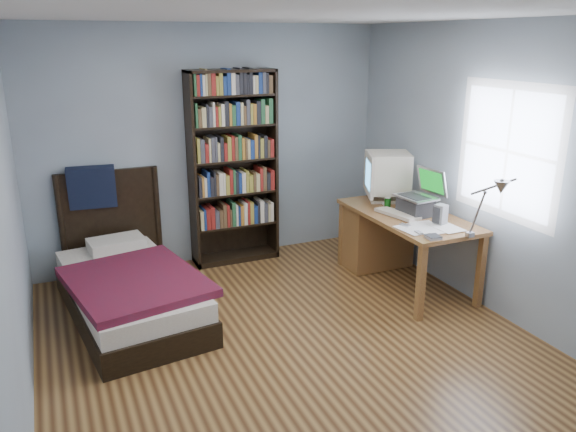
{
  "coord_description": "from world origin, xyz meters",
  "views": [
    {
      "loc": [
        -1.62,
        -3.62,
        2.34
      ],
      "look_at": [
        0.19,
        0.52,
        0.91
      ],
      "focal_mm": 35.0,
      "sensor_mm": 36.0,
      "label": 1
    }
  ],
  "objects_px": {
    "crt_monitor": "(386,174)",
    "bed": "(127,284)",
    "desk": "(383,232)",
    "speaker": "(441,215)",
    "desk_lamp": "(497,193)",
    "laptop": "(417,202)",
    "keyboard": "(398,214)",
    "soda_can": "(388,203)",
    "bookshelf": "(233,168)"
  },
  "relations": [
    {
      "from": "desk",
      "to": "speaker",
      "type": "bearing_deg",
      "value": -84.44
    },
    {
      "from": "desk_lamp",
      "to": "soda_can",
      "type": "xyz_separation_m",
      "value": [
        -0.07,
        1.34,
        -0.44
      ]
    },
    {
      "from": "crt_monitor",
      "to": "bookshelf",
      "type": "distance_m",
      "value": 1.6
    },
    {
      "from": "speaker",
      "to": "desk_lamp",
      "type": "bearing_deg",
      "value": -114.87
    },
    {
      "from": "desk",
      "to": "bookshelf",
      "type": "bearing_deg",
      "value": 145.92
    },
    {
      "from": "desk",
      "to": "bookshelf",
      "type": "distance_m",
      "value": 1.71
    },
    {
      "from": "laptop",
      "to": "keyboard",
      "type": "xyz_separation_m",
      "value": [
        -0.18,
        0.05,
        -0.11
      ]
    },
    {
      "from": "speaker",
      "to": "bed",
      "type": "distance_m",
      "value": 2.88
    },
    {
      "from": "desk_lamp",
      "to": "soda_can",
      "type": "relative_size",
      "value": 5.36
    },
    {
      "from": "desk",
      "to": "bookshelf",
      "type": "height_order",
      "value": "bookshelf"
    },
    {
      "from": "keyboard",
      "to": "speaker",
      "type": "distance_m",
      "value": 0.44
    },
    {
      "from": "soda_can",
      "to": "bookshelf",
      "type": "xyz_separation_m",
      "value": [
        -1.23,
        1.08,
        0.24
      ]
    },
    {
      "from": "laptop",
      "to": "crt_monitor",
      "type": "bearing_deg",
      "value": 91.89
    },
    {
      "from": "speaker",
      "to": "soda_can",
      "type": "xyz_separation_m",
      "value": [
        -0.17,
        0.6,
        -0.04
      ]
    },
    {
      "from": "speaker",
      "to": "soda_can",
      "type": "distance_m",
      "value": 0.63
    },
    {
      "from": "keyboard",
      "to": "desk",
      "type": "bearing_deg",
      "value": 60.64
    },
    {
      "from": "crt_monitor",
      "to": "bed",
      "type": "bearing_deg",
      "value": 179.37
    },
    {
      "from": "keyboard",
      "to": "laptop",
      "type": "bearing_deg",
      "value": -26.75
    },
    {
      "from": "laptop",
      "to": "speaker",
      "type": "xyz_separation_m",
      "value": [
        0.02,
        -0.34,
        -0.03
      ]
    },
    {
      "from": "speaker",
      "to": "bookshelf",
      "type": "height_order",
      "value": "bookshelf"
    },
    {
      "from": "keyboard",
      "to": "bookshelf",
      "type": "xyz_separation_m",
      "value": [
        -1.2,
        1.31,
        0.28
      ]
    },
    {
      "from": "soda_can",
      "to": "bed",
      "type": "distance_m",
      "value": 2.58
    },
    {
      "from": "laptop",
      "to": "bed",
      "type": "relative_size",
      "value": 0.21
    },
    {
      "from": "crt_monitor",
      "to": "desk_lamp",
      "type": "distance_m",
      "value": 1.61
    },
    {
      "from": "desk",
      "to": "speaker",
      "type": "distance_m",
      "value": 0.9
    },
    {
      "from": "desk_lamp",
      "to": "crt_monitor",
      "type": "bearing_deg",
      "value": 87.75
    },
    {
      "from": "desk",
      "to": "desk_lamp",
      "type": "xyz_separation_m",
      "value": [
        -0.02,
        -1.53,
        0.81
      ]
    },
    {
      "from": "keyboard",
      "to": "crt_monitor",
      "type": "bearing_deg",
      "value": 58.2
    },
    {
      "from": "desk",
      "to": "keyboard",
      "type": "xyz_separation_m",
      "value": [
        -0.12,
        -0.41,
        0.33
      ]
    },
    {
      "from": "keyboard",
      "to": "bookshelf",
      "type": "relative_size",
      "value": 0.22
    },
    {
      "from": "speaker",
      "to": "soda_can",
      "type": "height_order",
      "value": "speaker"
    },
    {
      "from": "keyboard",
      "to": "bed",
      "type": "xyz_separation_m",
      "value": [
        -2.48,
        0.51,
        -0.49
      ]
    },
    {
      "from": "desk_lamp",
      "to": "desk",
      "type": "bearing_deg",
      "value": 89.29
    },
    {
      "from": "desk",
      "to": "keyboard",
      "type": "relative_size",
      "value": 3.29
    },
    {
      "from": "speaker",
      "to": "bookshelf",
      "type": "distance_m",
      "value": 2.2
    },
    {
      "from": "speaker",
      "to": "bed",
      "type": "xyz_separation_m",
      "value": [
        -2.68,
        0.89,
        -0.56
      ]
    },
    {
      "from": "laptop",
      "to": "soda_can",
      "type": "relative_size",
      "value": 3.89
    },
    {
      "from": "soda_can",
      "to": "bed",
      "type": "xyz_separation_m",
      "value": [
        -2.51,
        0.29,
        -0.53
      ]
    },
    {
      "from": "desk_lamp",
      "to": "soda_can",
      "type": "bearing_deg",
      "value": 93.12
    },
    {
      "from": "laptop",
      "to": "desk_lamp",
      "type": "height_order",
      "value": "desk_lamp"
    },
    {
      "from": "crt_monitor",
      "to": "bed",
      "type": "xyz_separation_m",
      "value": [
        -2.65,
        0.03,
        -0.76
      ]
    },
    {
      "from": "desk_lamp",
      "to": "speaker",
      "type": "distance_m",
      "value": 0.84
    },
    {
      "from": "keyboard",
      "to": "bookshelf",
      "type": "height_order",
      "value": "bookshelf"
    },
    {
      "from": "laptop",
      "to": "keyboard",
      "type": "height_order",
      "value": "laptop"
    },
    {
      "from": "laptop",
      "to": "keyboard",
      "type": "relative_size",
      "value": 0.98
    },
    {
      "from": "laptop",
      "to": "soda_can",
      "type": "height_order",
      "value": "laptop"
    },
    {
      "from": "crt_monitor",
      "to": "speaker",
      "type": "xyz_separation_m",
      "value": [
        0.03,
        -0.86,
        -0.2
      ]
    },
    {
      "from": "bed",
      "to": "laptop",
      "type": "bearing_deg",
      "value": -11.78
    },
    {
      "from": "desk_lamp",
      "to": "keyboard",
      "type": "xyz_separation_m",
      "value": [
        -0.1,
        1.12,
        -0.48
      ]
    },
    {
      "from": "laptop",
      "to": "bookshelf",
      "type": "height_order",
      "value": "bookshelf"
    }
  ]
}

